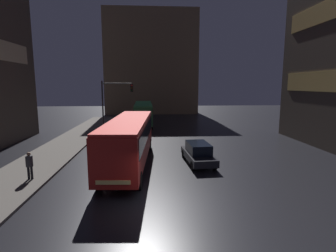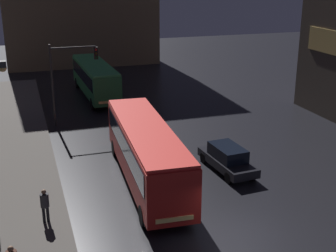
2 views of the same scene
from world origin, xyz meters
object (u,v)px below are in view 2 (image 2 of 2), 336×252
at_px(bus_far, 95,76).
at_px(car_taxi, 227,158).
at_px(pedestrian_near, 45,203).
at_px(bus_near, 146,148).
at_px(traffic_light_main, 68,70).

distance_m(bus_far, car_taxi, 19.46).
bearing_deg(pedestrian_near, bus_near, 135.16).
distance_m(car_taxi, pedestrian_near, 11.00).
bearing_deg(car_taxi, pedestrian_near, 11.49).
relative_size(bus_near, car_taxi, 2.57).
height_order(car_taxi, traffic_light_main, traffic_light_main).
relative_size(bus_near, pedestrian_near, 7.20).
bearing_deg(bus_near, bus_far, -87.99).
bearing_deg(bus_far, bus_near, 87.20).
xyz_separation_m(bus_near, traffic_light_main, (-2.69, 11.62, 2.14)).
bearing_deg(bus_far, pedestrian_near, 73.04).
height_order(bus_near, car_taxi, bus_near).
relative_size(bus_far, car_taxi, 2.39).
height_order(car_taxi, pedestrian_near, pedestrian_near).
xyz_separation_m(bus_far, car_taxi, (4.55, -18.89, -1.15)).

